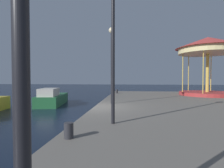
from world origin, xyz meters
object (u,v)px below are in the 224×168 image
(carousel, at_px, (208,52))
(bollard_north, at_px, (69,130))
(motorboat_green, at_px, (52,98))
(bollard_center, at_px, (117,91))
(lamp_post_mid_promenade, at_px, (113,30))
(lamp_post_far_end, at_px, (112,52))

(carousel, relative_size, bollard_north, 14.08)
(motorboat_green, relative_size, carousel, 0.90)
(bollard_center, bearing_deg, lamp_post_mid_promenade, -86.09)
(motorboat_green, xyz_separation_m, lamp_post_mid_promenade, (6.30, -9.16, 3.35))
(lamp_post_mid_promenade, bearing_deg, bollard_north, -121.19)
(motorboat_green, height_order, carousel, carousel)
(lamp_post_far_end, xyz_separation_m, bollard_north, (-0.42, -6.42, -2.90))
(lamp_post_mid_promenade, relative_size, bollard_center, 11.55)
(lamp_post_far_end, relative_size, bollard_north, 11.45)
(lamp_post_mid_promenade, bearing_deg, motorboat_green, 124.52)
(bollard_north, bearing_deg, motorboat_green, 116.32)
(motorboat_green, distance_m, lamp_post_far_end, 7.94)
(lamp_post_mid_promenade, height_order, bollard_center, lamp_post_mid_promenade)
(motorboat_green, distance_m, bollard_center, 6.38)
(bollard_center, xyz_separation_m, bollard_north, (-0.12, -14.07, 0.00))
(carousel, distance_m, lamp_post_mid_promenade, 13.50)
(carousel, xyz_separation_m, bollard_center, (-8.36, 1.27, -3.73))
(lamp_post_far_end, bearing_deg, carousel, 38.38)
(motorboat_green, bearing_deg, bollard_center, 31.21)
(lamp_post_mid_promenade, relative_size, lamp_post_far_end, 1.01)
(lamp_post_mid_promenade, distance_m, bollard_center, 12.83)
(motorboat_green, bearing_deg, lamp_post_mid_promenade, -55.48)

